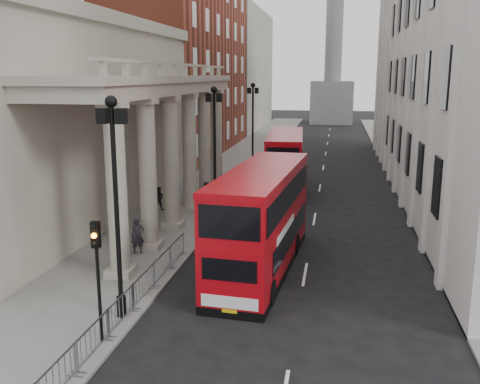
{
  "coord_description": "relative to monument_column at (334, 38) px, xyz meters",
  "views": [
    {
      "loc": [
        7.23,
        -13.81,
        9.13
      ],
      "look_at": [
        2.58,
        11.78,
        3.43
      ],
      "focal_mm": 40.0,
      "sensor_mm": 36.0,
      "label": 1
    }
  ],
  "objects": [
    {
      "name": "lamp_post_mid",
      "position": [
        -6.6,
        -72.0,
        -11.07
      ],
      "size": [
        1.05,
        0.44,
        8.32
      ],
      "color": "black",
      "rests_on": "sidewalk_west"
    },
    {
      "name": "lamp_post_south",
      "position": [
        -6.6,
        -88.0,
        -11.07
      ],
      "size": [
        1.05,
        0.44,
        8.32
      ],
      "color": "black",
      "rests_on": "sidewalk_west"
    },
    {
      "name": "sidewalk_west",
      "position": [
        -9.0,
        -62.0,
        -15.92
      ],
      "size": [
        6.0,
        140.0,
        0.12
      ],
      "primitive_type": "cube",
      "color": "slate",
      "rests_on": "ground"
    },
    {
      "name": "brick_building",
      "position": [
        -16.5,
        -44.0,
        -4.98
      ],
      "size": [
        9.0,
        32.0,
        22.0
      ],
      "primitive_type": "cube",
      "color": "maroon",
      "rests_on": "ground"
    },
    {
      "name": "monument_column",
      "position": [
        0.0,
        0.0,
        0.0
      ],
      "size": [
        8.0,
        8.0,
        54.2
      ],
      "color": "#60605E",
      "rests_on": "ground"
    },
    {
      "name": "pedestrian_c",
      "position": [
        -7.64,
        -70.23,
        -15.0
      ],
      "size": [
        0.89,
        0.62,
        1.73
      ],
      "primitive_type": "imported",
      "rotation": [
        0.0,
        0.0,
        6.37
      ],
      "color": "black",
      "rests_on": "sidewalk_west"
    },
    {
      "name": "traffic_light",
      "position": [
        -6.5,
        -90.02,
        -12.88
      ],
      "size": [
        0.28,
        0.33,
        4.3
      ],
      "color": "black",
      "rests_on": "sidewalk_west"
    },
    {
      "name": "pedestrian_b",
      "position": [
        -10.56,
        -71.94,
        -15.06
      ],
      "size": [
        0.83,
        0.68,
        1.6
      ],
      "primitive_type": "imported",
      "rotation": [
        0.0,
        0.0,
        3.05
      ],
      "color": "black",
      "rests_on": "sidewalk_west"
    },
    {
      "name": "bus_near",
      "position": [
        -2.12,
        -81.7,
        -13.43
      ],
      "size": [
        3.57,
        11.48,
        4.88
      ],
      "rotation": [
        0.0,
        0.0,
        -0.08
      ],
      "color": "#AF0810",
      "rests_on": "ground"
    },
    {
      "name": "east_building",
      "position": [
        10.0,
        -60.0,
        -3.48
      ],
      "size": [
        8.0,
        55.0,
        25.0
      ],
      "primitive_type": "cube",
      "color": "beige",
      "rests_on": "ground"
    },
    {
      "name": "lamp_post_north",
      "position": [
        -6.6,
        -56.0,
        -11.07
      ],
      "size": [
        1.05,
        0.44,
        8.32
      ],
      "color": "black",
      "rests_on": "sidewalk_west"
    },
    {
      "name": "portico_building",
      "position": [
        -16.5,
        -74.0,
        -9.98
      ],
      "size": [
        9.0,
        28.0,
        12.0
      ],
      "primitive_type": "cube",
      "color": "gray",
      "rests_on": "ground"
    },
    {
      "name": "pedestrian_a",
      "position": [
        -8.66,
        -80.87,
        -14.93
      ],
      "size": [
        0.81,
        0.72,
        1.86
      ],
      "primitive_type": "imported",
      "rotation": [
        0.0,
        0.0,
        0.52
      ],
      "color": "#222227",
      "rests_on": "sidewalk_west"
    },
    {
      "name": "west_building_far",
      "position": [
        -16.5,
        -12.0,
        -5.98
      ],
      "size": [
        9.0,
        30.0,
        20.0
      ],
      "primitive_type": "cube",
      "color": "gray",
      "rests_on": "ground"
    },
    {
      "name": "sidewalk_east",
      "position": [
        7.5,
        -62.0,
        -15.92
      ],
      "size": [
        3.0,
        140.0,
        0.12
      ],
      "primitive_type": "cube",
      "color": "slate",
      "rests_on": "ground"
    },
    {
      "name": "bus_far",
      "position": [
        -2.72,
        -64.17,
        -13.54
      ],
      "size": [
        3.31,
        10.99,
        4.68
      ],
      "rotation": [
        0.0,
        0.0,
        0.07
      ],
      "color": "#AE0810",
      "rests_on": "ground"
    },
    {
      "name": "ground",
      "position": [
        -6.0,
        -92.0,
        -15.98
      ],
      "size": [
        260.0,
        260.0,
        0.0
      ],
      "primitive_type": "plane",
      "color": "black",
      "rests_on": "ground"
    },
    {
      "name": "crowd_barriers",
      "position": [
        -6.35,
        -89.78,
        -15.31
      ],
      "size": [
        0.5,
        18.75,
        1.1
      ],
      "color": "gray",
      "rests_on": "sidewalk_west"
    },
    {
      "name": "kerb",
      "position": [
        -6.05,
        -62.0,
        -15.91
      ],
      "size": [
        0.2,
        140.0,
        0.14
      ],
      "primitive_type": "cube",
      "color": "slate",
      "rests_on": "ground"
    }
  ]
}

